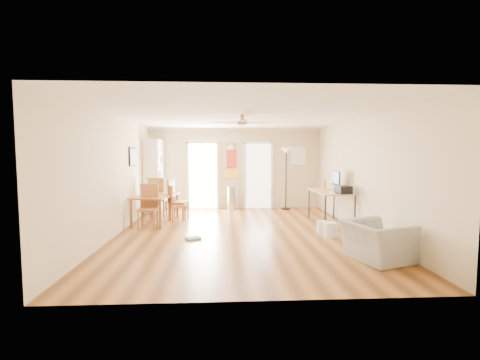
{
  "coord_description": "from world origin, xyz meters",
  "views": [
    {
      "loc": [
        -0.42,
        -7.45,
        1.79
      ],
      "look_at": [
        0.0,
        0.6,
        1.15
      ],
      "focal_mm": 25.26,
      "sensor_mm": 36.0,
      "label": 1
    }
  ],
  "objects": [
    {
      "name": "dining_chair_right_b",
      "position": [
        -1.6,
        1.41,
        0.47
      ],
      "size": [
        0.49,
        0.49,
        0.94
      ],
      "primitive_type": null,
      "rotation": [
        0.0,
        0.0,
        1.88
      ],
      "color": "#AC6437",
      "rests_on": "floor"
    },
    {
      "name": "ceiling_fan",
      "position": [
        0.0,
        -0.3,
        2.43
      ],
      "size": [
        1.24,
        1.24,
        0.2
      ],
      "primitive_type": null,
      "color": "#593819",
      "rests_on": "ceiling"
    },
    {
      "name": "bathroom_doorway",
      "position": [
        0.75,
        3.48,
        1.05
      ],
      "size": [
        0.8,
        0.1,
        2.1
      ],
      "primitive_type": null,
      "color": "white",
      "rests_on": "wall_back"
    },
    {
      "name": "wall_decal",
      "position": [
        -0.13,
        3.48,
        1.55
      ],
      "size": [
        0.46,
        0.03,
        1.1
      ],
      "primitive_type": "cube",
      "color": "red",
      "rests_on": "wall_back"
    },
    {
      "name": "floor",
      "position": [
        0.0,
        0.0,
        0.0
      ],
      "size": [
        7.0,
        7.0,
        0.0
      ],
      "primitive_type": "plane",
      "color": "brown",
      "rests_on": "ground"
    },
    {
      "name": "wall_back",
      "position": [
        0.0,
        3.5,
        1.3
      ],
      "size": [
        5.5,
        0.04,
        2.6
      ],
      "primitive_type": null,
      "color": "beige",
      "rests_on": "floor"
    },
    {
      "name": "printer",
      "position": [
        2.45,
        0.39,
        0.93
      ],
      "size": [
        0.35,
        0.39,
        0.18
      ],
      "primitive_type": "cube",
      "rotation": [
        0.0,
        0.0,
        0.13
      ],
      "color": "black",
      "rests_on": "computer_desk"
    },
    {
      "name": "trash_can",
      "position": [
        -0.11,
        3.23,
        0.36
      ],
      "size": [
        0.38,
        0.38,
        0.72
      ],
      "primitive_type": "cylinder",
      "rotation": [
        0.0,
        0.0,
        0.15
      ],
      "color": "#B8B8BA",
      "rests_on": "floor"
    },
    {
      "name": "ceiling",
      "position": [
        0.0,
        0.0,
        2.6
      ],
      "size": [
        5.5,
        7.0,
        0.0
      ],
      "primitive_type": null,
      "color": "silver",
      "rests_on": "floor"
    },
    {
      "name": "dining_chair_near",
      "position": [
        -2.2,
        0.62,
        0.52
      ],
      "size": [
        0.44,
        0.44,
        1.04
      ],
      "primitive_type": null,
      "rotation": [
        0.0,
        0.0,
        -0.02
      ],
      "color": "#A76036",
      "rests_on": "floor"
    },
    {
      "name": "wall_front",
      "position": [
        0.0,
        -3.5,
        1.3
      ],
      "size": [
        5.5,
        0.04,
        2.6
      ],
      "primitive_type": null,
      "color": "beige",
      "rests_on": "floor"
    },
    {
      "name": "wastebasket_a",
      "position": [
        1.82,
        -0.05,
        0.13
      ],
      "size": [
        0.29,
        0.29,
        0.27
      ],
      "primitive_type": "cylinder",
      "rotation": [
        0.0,
        0.0,
        0.34
      ],
      "color": "silver",
      "rests_on": "floor"
    },
    {
      "name": "floor_cloth",
      "position": [
        -1.03,
        -0.5,
        0.02
      ],
      "size": [
        0.36,
        0.33,
        0.04
      ],
      "primitive_type": "cube",
      "rotation": [
        0.0,
        0.0,
        0.44
      ],
      "color": "gray",
      "rests_on": "floor"
    },
    {
      "name": "kitchen_doorway",
      "position": [
        -1.05,
        3.48,
        1.05
      ],
      "size": [
        0.9,
        0.1,
        2.1
      ],
      "primitive_type": null,
      "color": "white",
      "rests_on": "wall_back"
    },
    {
      "name": "torchiere_lamp",
      "position": [
        1.61,
        3.19,
        0.98
      ],
      "size": [
        0.44,
        0.44,
        1.97
      ],
      "primitive_type": null,
      "rotation": [
        0.0,
        0.0,
        -0.19
      ],
      "color": "black",
      "rests_on": "floor"
    },
    {
      "name": "wastebasket_b",
      "position": [
        1.89,
        -0.45,
        0.16
      ],
      "size": [
        0.34,
        0.34,
        0.31
      ],
      "primitive_type": "cylinder",
      "rotation": [
        0.0,
        0.0,
        -0.28
      ],
      "color": "silver",
      "rests_on": "floor"
    },
    {
      "name": "keyboard",
      "position": [
        2.2,
        0.44,
        0.84
      ],
      "size": [
        0.23,
        0.4,
        0.01
      ],
      "primitive_type": "cube",
      "rotation": [
        0.0,
        0.0,
        -0.31
      ],
      "color": "white",
      "rests_on": "computer_desk"
    },
    {
      "name": "computer_desk",
      "position": [
        2.31,
        0.91,
        0.42
      ],
      "size": [
        0.78,
        1.56,
        0.84
      ],
      "primitive_type": null,
      "color": "tan",
      "rests_on": "floor"
    },
    {
      "name": "wall_left",
      "position": [
        -2.75,
        0.0,
        1.3
      ],
      "size": [
        0.04,
        7.0,
        2.6
      ],
      "primitive_type": null,
      "color": "beige",
      "rests_on": "floor"
    },
    {
      "name": "bookshelf",
      "position": [
        -2.51,
        2.96,
        1.1
      ],
      "size": [
        0.66,
        1.07,
        2.21
      ],
      "primitive_type": null,
      "rotation": [
        0.0,
        0.0,
        -0.24
      ],
      "color": "silver",
      "rests_on": "floor"
    },
    {
      "name": "dining_chair_right_a",
      "position": [
        -1.6,
        1.62,
        0.54
      ],
      "size": [
        0.54,
        0.54,
        1.08
      ],
      "primitive_type": null,
      "rotation": [
        0.0,
        0.0,
        1.33
      ],
      "color": "olive",
      "rests_on": "floor"
    },
    {
      "name": "dining_table",
      "position": [
        -2.15,
        1.31,
        0.36
      ],
      "size": [
        1.1,
        1.55,
        0.71
      ],
      "primitive_type": null,
      "rotation": [
        0.0,
        0.0,
        -0.18
      ],
      "color": "#935C2F",
      "rests_on": "floor"
    },
    {
      "name": "orange_bottle",
      "position": [
        2.3,
        1.38,
        0.95
      ],
      "size": [
        0.08,
        0.08,
        0.23
      ],
      "primitive_type": "cylinder",
      "rotation": [
        0.0,
        0.0,
        0.01
      ],
      "color": "#CC6C12",
      "rests_on": "computer_desk"
    },
    {
      "name": "dining_chair_far",
      "position": [
        -2.25,
        2.14,
        0.55
      ],
      "size": [
        0.47,
        0.47,
        1.1
      ],
      "primitive_type": null,
      "rotation": [
        0.0,
        0.0,
        3.1
      ],
      "color": "olive",
      "rests_on": "floor"
    },
    {
      "name": "wall_right",
      "position": [
        2.75,
        0.0,
        1.3
      ],
      "size": [
        0.04,
        7.0,
        2.6
      ],
      "primitive_type": null,
      "color": "beige",
      "rests_on": "floor"
    },
    {
      "name": "armchair",
      "position": [
        2.15,
        -2.03,
        0.32
      ],
      "size": [
        1.11,
        1.2,
        0.64
      ],
      "primitive_type": "imported",
      "rotation": [
        0.0,
        0.0,
        1.86
      ],
      "color": "#969692",
      "rests_on": "floor"
    },
    {
      "name": "imac",
      "position": [
        2.47,
        0.97,
        1.09
      ],
      "size": [
        0.1,
        0.54,
        0.5
      ],
      "primitive_type": null,
      "rotation": [
        0.0,
        0.0,
        -0.05
      ],
      "color": "black",
      "rests_on": "computer_desk"
    },
    {
      "name": "ac_grille",
      "position": [
        2.05,
        3.47,
        1.7
      ],
      "size": [
        0.5,
        0.04,
        0.6
      ],
      "primitive_type": "cube",
      "color": "white",
      "rests_on": "wall_back"
    },
    {
      "name": "framed_poster",
      "position": [
        -2.73,
        1.4,
        1.7
      ],
      "size": [
        0.04,
        0.66,
        0.48
      ],
      "primitive_type": "cube",
      "color": "black",
      "rests_on": "wall_left"
    },
    {
      "name": "crown_molding",
      "position": [
        0.0,
        0.0,
        2.56
      ],
      "size": [
        5.5,
        7.0,
        0.08
      ],
      "primitive_type": null,
      "color": "white",
      "rests_on": "wall_back"
    }
  ]
}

